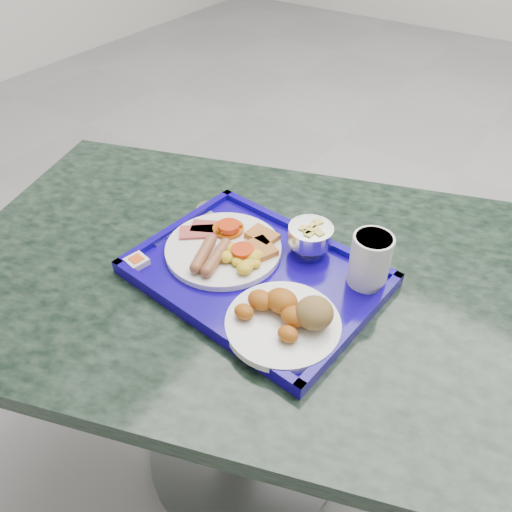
{
  "coord_description": "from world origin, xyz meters",
  "views": [
    {
      "loc": [
        0.38,
        -1.71,
        1.33
      ],
      "look_at": [
        -0.0,
        -1.15,
        0.75
      ],
      "focal_mm": 35.0,
      "sensor_mm": 36.0,
      "label": 1
    }
  ],
  "objects_px": {
    "table": "(241,328)",
    "tray": "(256,275)",
    "fruit_bowl": "(310,235)",
    "main_plate": "(227,248)",
    "bread_plate": "(288,317)",
    "juice_cup": "(370,258)"
  },
  "relations": [
    {
      "from": "fruit_bowl",
      "to": "juice_cup",
      "type": "xyz_separation_m",
      "value": [
        0.13,
        -0.01,
        0.01
      ]
    },
    {
      "from": "main_plate",
      "to": "juice_cup",
      "type": "height_order",
      "value": "juice_cup"
    },
    {
      "from": "bread_plate",
      "to": "fruit_bowl",
      "type": "bearing_deg",
      "value": 109.03
    },
    {
      "from": "tray",
      "to": "fruit_bowl",
      "type": "height_order",
      "value": "fruit_bowl"
    },
    {
      "from": "table",
      "to": "tray",
      "type": "xyz_separation_m",
      "value": [
        0.05,
        -0.01,
        0.19
      ]
    },
    {
      "from": "bread_plate",
      "to": "fruit_bowl",
      "type": "height_order",
      "value": "bread_plate"
    },
    {
      "from": "main_plate",
      "to": "table",
      "type": "bearing_deg",
      "value": -9.11
    },
    {
      "from": "tray",
      "to": "main_plate",
      "type": "bearing_deg",
      "value": 168.94
    },
    {
      "from": "juice_cup",
      "to": "bread_plate",
      "type": "bearing_deg",
      "value": -109.83
    },
    {
      "from": "main_plate",
      "to": "bread_plate",
      "type": "xyz_separation_m",
      "value": [
        0.19,
        -0.09,
        0.01
      ]
    },
    {
      "from": "table",
      "to": "fruit_bowl",
      "type": "relative_size",
      "value": 15.18
    },
    {
      "from": "table",
      "to": "fruit_bowl",
      "type": "bearing_deg",
      "value": 45.8
    },
    {
      "from": "fruit_bowl",
      "to": "juice_cup",
      "type": "bearing_deg",
      "value": -6.72
    },
    {
      "from": "fruit_bowl",
      "to": "bread_plate",
      "type": "bearing_deg",
      "value": -70.97
    },
    {
      "from": "table",
      "to": "tray",
      "type": "relative_size",
      "value": 2.79
    },
    {
      "from": "bread_plate",
      "to": "fruit_bowl",
      "type": "xyz_separation_m",
      "value": [
        -0.06,
        0.19,
        0.02
      ]
    },
    {
      "from": "table",
      "to": "tray",
      "type": "distance_m",
      "value": 0.19
    },
    {
      "from": "bread_plate",
      "to": "juice_cup",
      "type": "relative_size",
      "value": 1.91
    },
    {
      "from": "tray",
      "to": "bread_plate",
      "type": "bearing_deg",
      "value": -34.13
    },
    {
      "from": "bread_plate",
      "to": "juice_cup",
      "type": "xyz_separation_m",
      "value": [
        0.06,
        0.17,
        0.03
      ]
    },
    {
      "from": "table",
      "to": "juice_cup",
      "type": "relative_size",
      "value": 13.03
    },
    {
      "from": "main_plate",
      "to": "bread_plate",
      "type": "distance_m",
      "value": 0.21
    }
  ]
}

